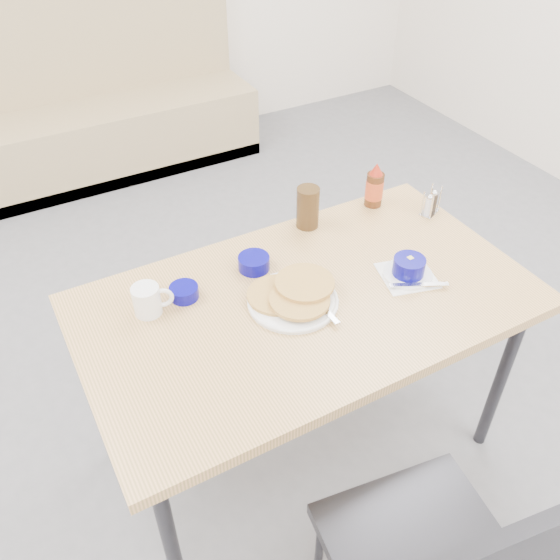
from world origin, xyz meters
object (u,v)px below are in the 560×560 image
pancake_plate (293,297)px  coffee_mug (148,300)px  condiment_caddy (431,204)px  butter_bowl (254,263)px  dining_table (307,313)px  booth_bench (103,116)px  syrup_bottle (375,187)px  amber_tumbler (308,207)px  grits_setting (409,269)px  creamer_bowl (184,292)px

pancake_plate → coffee_mug: size_ratio=2.46×
coffee_mug → condiment_caddy: condiment_caddy is taller
coffee_mug → butter_bowl: bearing=5.5°
pancake_plate → condiment_caddy: size_ratio=2.94×
dining_table → butter_bowl: butter_bowl is taller
condiment_caddy → coffee_mug: bearing=156.1°
booth_bench → syrup_bottle: booth_bench is taller
amber_tumbler → syrup_bottle: size_ratio=0.88×
coffee_mug → grits_setting: coffee_mug is taller
amber_tumbler → condiment_caddy: (0.44, -0.15, -0.04)m
pancake_plate → booth_bench: bearing=88.9°
booth_bench → butter_bowl: booth_bench is taller
pancake_plate → amber_tumbler: 0.42m
booth_bench → dining_table: booth_bench is taller
booth_bench → grits_setting: 2.66m
dining_table → pancake_plate: (-0.05, 0.01, 0.08)m
dining_table → butter_bowl: size_ratio=13.57×
coffee_mug → amber_tumbler: 0.67m
butter_bowl → condiment_caddy: bearing=-1.5°
dining_table → syrup_bottle: size_ratio=8.08×
coffee_mug → syrup_bottle: 0.95m
syrup_bottle → grits_setting: bearing=-110.7°
grits_setting → syrup_bottle: syrup_bottle is taller
dining_table → butter_bowl: (-0.08, 0.21, 0.08)m
syrup_bottle → butter_bowl: bearing=-167.3°
amber_tumbler → syrup_bottle: bearing=-0.0°
pancake_plate → creamer_bowl: bearing=147.6°
dining_table → syrup_bottle: 0.61m
grits_setting → condiment_caddy: condiment_caddy is taller
dining_table → creamer_bowl: creamer_bowl is taller
condiment_caddy → pancake_plate: bearing=170.3°
grits_setting → butter_bowl: 0.50m
booth_bench → condiment_caddy: booth_bench is taller
grits_setting → amber_tumbler: size_ratio=1.43×
booth_bench → grits_setting: (0.34, -2.60, 0.44)m
grits_setting → syrup_bottle: bearing=69.3°
coffee_mug → grits_setting: 0.82m
creamer_bowl → amber_tumbler: size_ratio=0.59×
grits_setting → syrup_bottle: size_ratio=1.25×
pancake_plate → creamer_bowl: 0.34m
grits_setting → condiment_caddy: bearing=40.1°
syrup_bottle → condiment_caddy: bearing=-44.1°
pancake_plate → coffee_mug: (-0.40, 0.17, 0.03)m
butter_bowl → condiment_caddy: 0.72m
dining_table → grits_setting: 0.35m
creamer_bowl → syrup_bottle: bearing=10.4°
condiment_caddy → syrup_bottle: size_ratio=0.58×
amber_tumbler → condiment_caddy: size_ratio=1.51×
creamer_bowl → butter_bowl: size_ratio=0.87×
dining_table → condiment_caddy: (0.64, 0.19, 0.10)m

